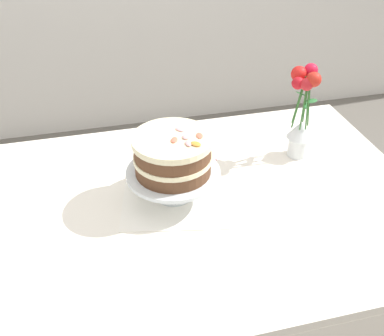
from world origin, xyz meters
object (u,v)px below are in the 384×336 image
(dining_table, at_px, (205,226))
(layer_cake, at_px, (173,154))
(flower_vase, at_px, (302,114))
(cake_stand, at_px, (173,176))

(dining_table, xyz_separation_m, layer_cake, (-0.09, 0.06, 0.25))
(layer_cake, bearing_deg, flower_vase, 15.50)
(dining_table, distance_m, cake_stand, 0.20)
(dining_table, xyz_separation_m, flower_vase, (0.39, 0.19, 0.26))
(dining_table, relative_size, flower_vase, 4.21)
(cake_stand, height_order, layer_cake, layer_cake)
(layer_cake, xyz_separation_m, flower_vase, (0.48, 0.13, 0.00))
(dining_table, distance_m, layer_cake, 0.27)
(dining_table, height_order, layer_cake, layer_cake)
(dining_table, height_order, cake_stand, cake_stand)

